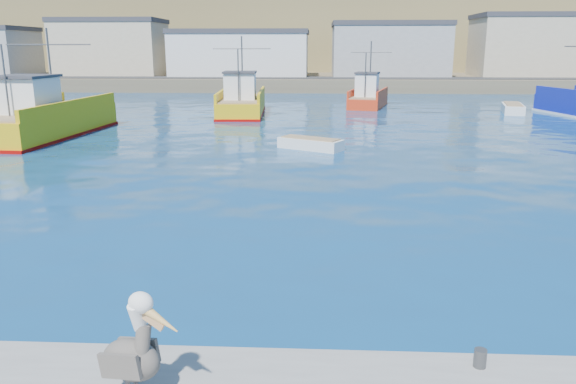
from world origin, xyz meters
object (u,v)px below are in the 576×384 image
object	(u,v)px
skiff_mid	(311,145)
skiff_far	(513,109)
pelican	(134,352)
trawler_yellow_a	(43,119)
trawler_yellow_b	(242,103)
boat_orange	(368,96)

from	to	relation	value
skiff_mid	skiff_far	distance (m)	24.91
skiff_mid	pelican	size ratio (longest dim) A/B	2.26
skiff_mid	skiff_far	size ratio (longest dim) A/B	0.78
trawler_yellow_a	skiff_far	bearing A→B (deg)	23.72
trawler_yellow_b	boat_orange	world-z (taller)	trawler_yellow_b
trawler_yellow_a	skiff_mid	xyz separation A→B (m)	(16.60, -3.61, -0.84)
boat_orange	skiff_mid	bearing A→B (deg)	-102.60
boat_orange	pelican	size ratio (longest dim) A/B	4.72
boat_orange	skiff_mid	world-z (taller)	boat_orange
trawler_yellow_b	skiff_mid	distance (m)	17.07
boat_orange	skiff_mid	xyz separation A→B (m)	(-5.04, -22.54, -0.74)
trawler_yellow_b	skiff_mid	size ratio (longest dim) A/B	2.77
boat_orange	trawler_yellow_b	bearing A→B (deg)	-149.09
skiff_far	trawler_yellow_b	bearing A→B (deg)	-174.22
trawler_yellow_b	skiff_far	bearing A→B (deg)	5.78
trawler_yellow_b	skiff_far	xyz separation A→B (m)	(22.75, 2.30, -0.66)
trawler_yellow_a	pelican	size ratio (longest dim) A/B	7.60
trawler_yellow_b	boat_orange	size ratio (longest dim) A/B	1.32
trawler_yellow_b	pelican	distance (m)	39.41
boat_orange	skiff_far	size ratio (longest dim) A/B	1.63
trawler_yellow_a	pelican	bearing A→B (deg)	-61.87
trawler_yellow_b	skiff_far	size ratio (longest dim) A/B	2.16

